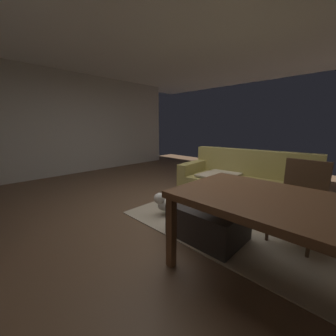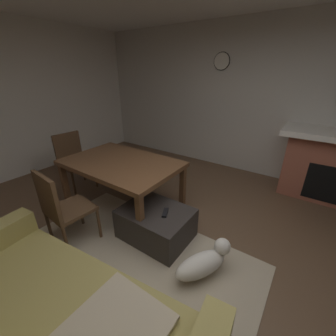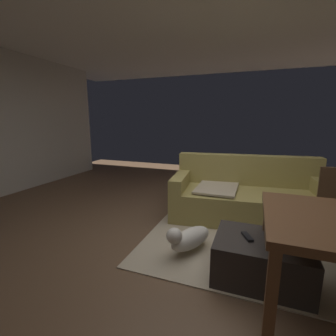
# 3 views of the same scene
# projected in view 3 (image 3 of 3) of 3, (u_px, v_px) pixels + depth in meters

# --- Properties ---
(floor) EXTENTS (9.34, 9.34, 0.00)m
(floor) POSITION_uv_depth(u_px,v_px,m) (194.00, 247.00, 2.66)
(floor) COLOR brown
(area_rug) EXTENTS (2.60, 2.00, 0.01)m
(area_rug) POSITION_uv_depth(u_px,v_px,m) (259.00, 242.00, 2.76)
(area_rug) COLOR tan
(area_rug) RESTS_ON ground
(couch) EXTENTS (2.19, 1.18, 0.88)m
(couch) POSITION_uv_depth(u_px,v_px,m) (246.00, 197.00, 3.43)
(couch) COLOR #9E8E4C
(couch) RESTS_ON ground
(ottoman_coffee_table) EXTENTS (0.81, 0.61, 0.38)m
(ottoman_coffee_table) POSITION_uv_depth(u_px,v_px,m) (261.00, 259.00, 2.11)
(ottoman_coffee_table) COLOR #2D2826
(ottoman_coffee_table) RESTS_ON ground
(tv_remote) EXTENTS (0.11, 0.17, 0.02)m
(tv_remote) POSITION_uv_depth(u_px,v_px,m) (247.00, 237.00, 2.10)
(tv_remote) COLOR black
(tv_remote) RESTS_ON ottoman_coffee_table
(small_dog) EXTENTS (0.45, 0.60, 0.31)m
(small_dog) POSITION_uv_depth(u_px,v_px,m) (189.00, 238.00, 2.52)
(small_dog) COLOR silver
(small_dog) RESTS_ON ground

